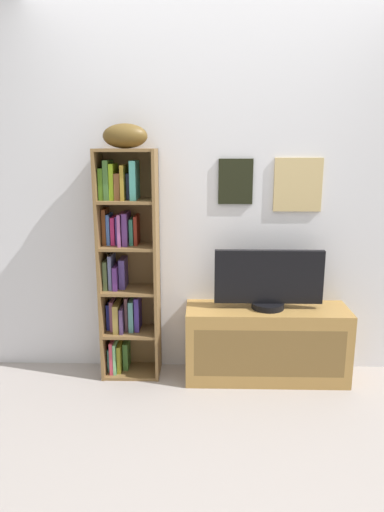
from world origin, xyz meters
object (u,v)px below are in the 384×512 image
(bookshelf, at_px, (125,263))
(football, at_px, (125,136))
(television, at_px, (269,280))
(tv_stand, at_px, (266,343))

(bookshelf, height_order, football, football)
(football, bearing_deg, television, -2.67)
(tv_stand, bearing_deg, television, 90.00)
(television, bearing_deg, tv_stand, -90.00)
(football, distance_m, tv_stand, 1.68)
(television, bearing_deg, bookshelf, 175.86)
(bookshelf, bearing_deg, television, -4.14)
(tv_stand, relative_size, television, 1.52)
(bookshelf, relative_size, television, 2.16)
(football, relative_size, tv_stand, 0.26)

